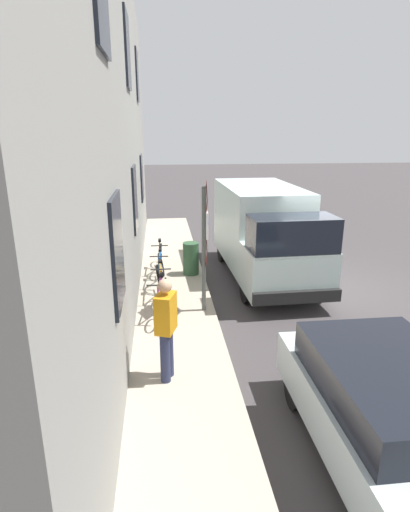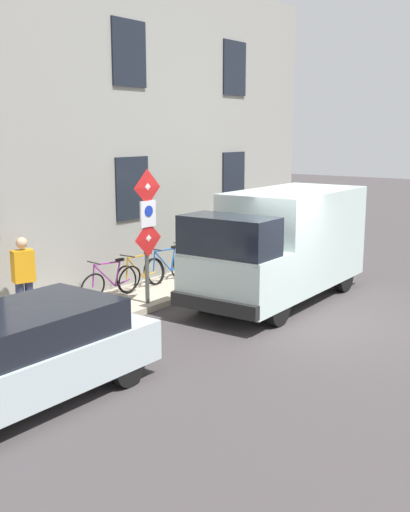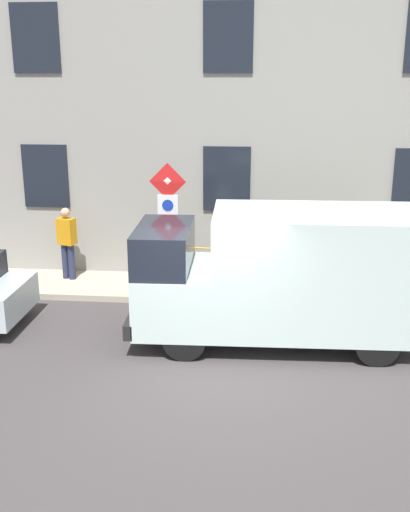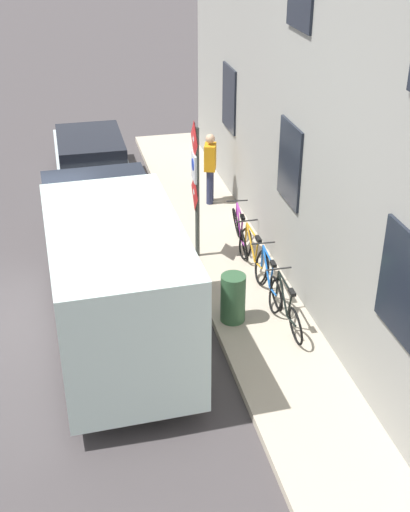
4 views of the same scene
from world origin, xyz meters
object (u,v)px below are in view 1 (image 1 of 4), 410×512
Objects in this scene: parked_hatchback at (394,417)px; sign_post_stacked at (206,234)px; bicycle_black at (160,258)px; bicycle_orange at (161,283)px; bicycle_purple at (161,299)px; bicycle_blue at (160,269)px; pedestrian at (166,326)px; delivery_van at (264,231)px; litter_bin at (191,258)px.

sign_post_stacked is at bearing -158.92° from parked_hatchback.
bicycle_orange is (-0.00, 1.97, 0.00)m from bicycle_black.
bicycle_blue is at bearing -173.85° from bicycle_purple.
pedestrian reaches higher than bicycle_blue.
delivery_van is 3.96m from bicycle_purple.
bicycle_black is 1.00× the size of bicycle_blue.
bicycle_orange is at bearing 62.11° from litter_bin.
delivery_van is 5.72m from pedestrian.
parked_hatchback is 2.33× the size of pedestrian.
sign_post_stacked is 3.13m from delivery_van.
pedestrian is (2.67, -2.01, 0.34)m from parked_hatchback.
bicycle_blue and bicycle_purple have the same top height.
litter_bin is (1.90, -7.01, -0.14)m from parked_hatchback.
delivery_van is 5.98× the size of litter_bin.
bicycle_blue and bicycle_orange have the same top height.
parked_hatchback is (-1.75, 4.56, -1.18)m from sign_post_stacked.
parked_hatchback is 2.33× the size of bicycle_orange.
litter_bin is at bearing -80.15° from pedestrian.
sign_post_stacked is 2.79m from litter_bin.
bicycle_blue is at bearing -70.33° from pedestrian.
pedestrian is at bearing -0.43° from bicycle_orange.
pedestrian is 5.09m from litter_bin.
litter_bin reaches higher than bicycle_black.
delivery_van reaches higher than bicycle_orange.
bicycle_black is at bearing -99.33° from delivery_van.
sign_post_stacked is 3.30m from bicycle_black.
sign_post_stacked reaches higher than bicycle_purple.
delivery_van is at bearing 178.87° from parked_hatchback.
litter_bin is at bearing -164.76° from parked_hatchback.
bicycle_orange is at bearing 0.50° from bicycle_black.
bicycle_blue is at bearing -61.28° from sign_post_stacked.
delivery_van is at bearing 137.68° from bicycle_purple.
sign_post_stacked reaches higher than litter_bin.
bicycle_orange is 3.44m from pedestrian.
bicycle_orange is (1.00, -0.84, -1.40)m from sign_post_stacked.
pedestrian is (2.82, 4.98, -0.26)m from delivery_van.
delivery_van is (-1.90, -2.42, -0.58)m from sign_post_stacked.
bicycle_orange is at bearing -173.90° from bicycle_purple.
bicycle_black is 1.97m from bicycle_orange.
pedestrian reaches higher than bicycle_orange.
parked_hatchback is (0.15, 6.98, -0.60)m from delivery_van.
parked_hatchback is 3.36m from pedestrian.
litter_bin is (-0.77, -5.00, -0.48)m from pedestrian.
litter_bin is at bearing -86.53° from sign_post_stacked.
bicycle_purple is (0.00, 2.96, 0.00)m from bicycle_black.
parked_hatchback reaches higher than bicycle_black.
bicycle_blue is 1.00× the size of bicycle_orange.
litter_bin is at bearing 167.98° from bicycle_purple.
bicycle_blue is at bearing 0.48° from bicycle_black.
delivery_van is 1.35× the size of parked_hatchback.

